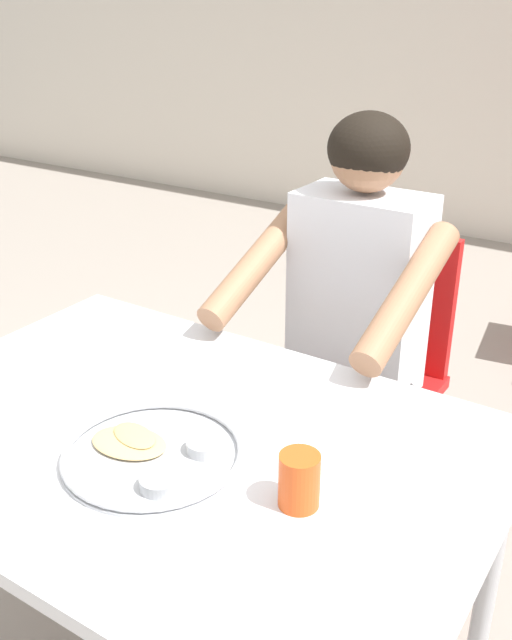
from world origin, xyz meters
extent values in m
cube|color=silver|center=(-0.10, 0.02, 0.73)|extent=(1.23, 0.85, 0.03)
cylinder|color=#B2B2B7|center=(-0.65, 0.39, 0.36)|extent=(0.04, 0.04, 0.71)
cylinder|color=#B2B2B7|center=(0.46, 0.39, 0.36)|extent=(0.04, 0.04, 0.71)
cylinder|color=#B7BABF|center=(-0.07, -0.06, 0.75)|extent=(0.33, 0.33, 0.01)
torus|color=#B7BABF|center=(-0.07, -0.06, 0.76)|extent=(0.33, 0.33, 0.01)
cylinder|color=#B2B5BA|center=(0.00, -0.13, 0.76)|extent=(0.07, 0.07, 0.02)
cylinder|color=#B77F23|center=(0.00, -0.13, 0.77)|extent=(0.06, 0.06, 0.01)
cylinder|color=#B2B5BA|center=(0.00, 0.00, 0.76)|extent=(0.07, 0.07, 0.02)
cylinder|color=#9E4714|center=(0.00, 0.00, 0.77)|extent=(0.06, 0.06, 0.01)
ellipsoid|color=tan|center=(-0.13, -0.06, 0.76)|extent=(0.16, 0.12, 0.01)
ellipsoid|color=tan|center=(-0.13, -0.05, 0.76)|extent=(0.12, 0.09, 0.01)
cylinder|color=#D84C19|center=(0.21, -0.03, 0.79)|extent=(0.07, 0.07, 0.10)
cylinder|color=#593319|center=(0.21, -0.03, 0.82)|extent=(0.06, 0.06, 0.02)
cube|color=red|center=(-0.06, 0.82, 0.44)|extent=(0.40, 0.44, 0.04)
cube|color=red|center=(-0.06, 1.03, 0.68)|extent=(0.37, 0.04, 0.43)
cylinder|color=red|center=(0.09, 0.65, 0.21)|extent=(0.03, 0.03, 0.42)
cylinder|color=red|center=(-0.22, 0.65, 0.21)|extent=(0.03, 0.03, 0.42)
cylinder|color=red|center=(0.10, 1.00, 0.21)|extent=(0.03, 0.03, 0.42)
cylinder|color=red|center=(-0.21, 1.00, 0.21)|extent=(0.03, 0.03, 0.42)
cylinder|color=#252525|center=(0.08, 0.37, 0.23)|extent=(0.10, 0.10, 0.46)
cylinder|color=#252525|center=(0.09, 0.57, 0.50)|extent=(0.12, 0.40, 0.12)
cylinder|color=#252525|center=(-0.22, 0.38, 0.23)|extent=(0.10, 0.10, 0.46)
cylinder|color=#252525|center=(-0.21, 0.58, 0.50)|extent=(0.12, 0.40, 0.12)
cube|color=silver|center=(-0.06, 0.77, 0.78)|extent=(0.34, 0.20, 0.55)
cylinder|color=#996B4C|center=(0.14, 0.59, 0.89)|extent=(0.08, 0.45, 0.25)
cylinder|color=#996B4C|center=(-0.27, 0.60, 0.89)|extent=(0.08, 0.45, 0.25)
sphere|color=#996B4C|center=(-0.06, 0.77, 1.15)|extent=(0.19, 0.19, 0.19)
ellipsoid|color=black|center=(-0.06, 0.77, 1.17)|extent=(0.21, 0.20, 0.18)
camera|label=1|loc=(0.67, -0.86, 1.52)|focal=40.01mm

